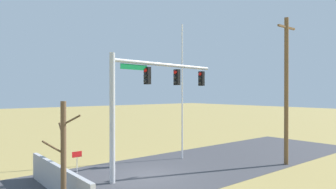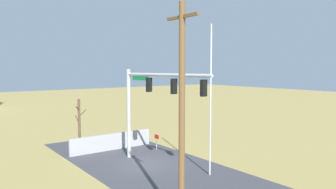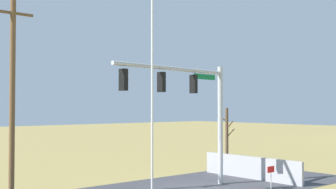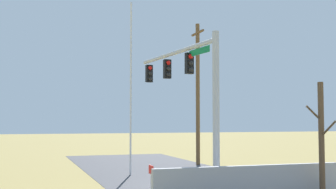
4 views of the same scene
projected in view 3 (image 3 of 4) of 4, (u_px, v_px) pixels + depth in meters
The scene contains 8 objects.
ground_plane at pixel (193, 189), 22.89m from camera, with size 160.00×160.00×0.00m, color #9E894C.
sidewalk_corner at pixel (232, 182), 24.99m from camera, with size 6.00×6.00×0.01m, color #B7B5AD.
retaining_fence at pixel (251, 168), 26.15m from camera, with size 0.20×7.02×1.32m, color #A8A8AD.
signal_mast at pixel (193, 99), 22.70m from camera, with size 7.89×1.12×6.50m.
flagpole at pixel (152, 99), 18.74m from camera, with size 0.10×0.10×9.20m, color silver.
utility_pole at pixel (12, 96), 20.27m from camera, with size 1.90×0.26×9.22m.
bare_tree at pixel (227, 139), 28.46m from camera, with size 1.27×1.02×4.21m.
open_sign at pixel (271, 172), 22.58m from camera, with size 0.56×0.04×1.22m.
Camera 3 is at (-16.09, -16.52, 4.25)m, focal length 47.11 mm.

